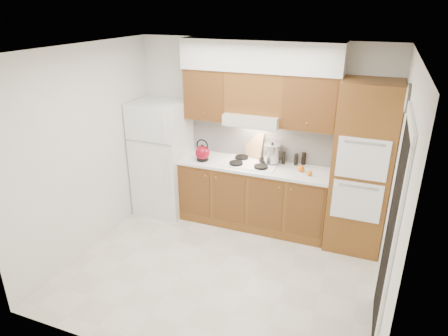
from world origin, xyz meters
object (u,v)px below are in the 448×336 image
oven_cabinet (362,169)px  kettle (202,153)px  stock_pot (272,153)px  fridge (163,158)px

oven_cabinet → kettle: 2.15m
kettle → oven_cabinet: bearing=-1.0°
stock_pot → fridge: bearing=-173.5°
fridge → oven_cabinet: (2.85, 0.03, 0.24)m
fridge → oven_cabinet: bearing=0.7°
oven_cabinet → kettle: (-2.15, -0.10, -0.04)m
fridge → kettle: size_ratio=8.15×
kettle → stock_pot: (0.95, 0.26, 0.04)m
fridge → stock_pot: size_ratio=7.11×
oven_cabinet → stock_pot: (-1.20, 0.15, -0.01)m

